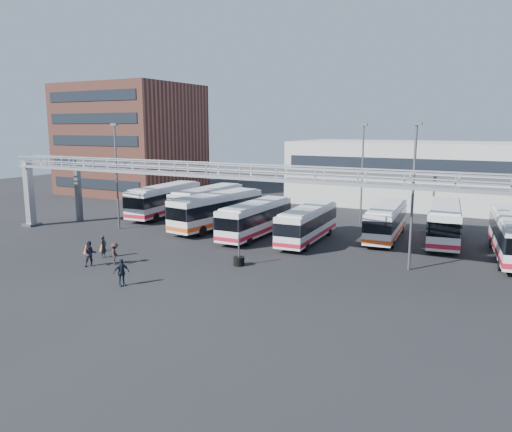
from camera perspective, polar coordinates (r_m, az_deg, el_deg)
The scene contains 21 objects.
ground at distance 34.89m, azimuth -5.24°, elevation -6.35°, with size 140.00×140.00×0.00m, color black.
gantry at distance 38.72m, azimuth -0.55°, elevation 3.66°, with size 51.40×5.15×7.10m.
apartment_building at distance 78.18m, azimuth -14.07°, elevation 8.49°, with size 18.00×15.00×16.00m, color brown.
warehouse at distance 66.38m, azimuth 22.63°, elevation 4.30°, with size 42.00×14.00×8.00m, color #9E9E99.
light_pole_left at distance 49.97m, azimuth -15.65°, elevation 5.02°, with size 0.70×0.35×10.21m.
light_pole_mid at distance 35.66m, azimuth 17.52°, elevation 2.98°, with size 0.70×0.35×10.21m.
light_pole_back at distance 52.06m, azimuth 12.05°, elevation 5.36°, with size 0.70×0.35×10.21m.
bus_1 at distance 56.60m, azimuth -10.38°, elevation 1.91°, with size 3.68×11.63×3.47m.
bus_2 at distance 54.34m, azimuth -5.55°, elevation 1.65°, with size 2.91×11.28×3.41m.
bus_3 at distance 48.91m, azimuth -4.44°, elevation 0.78°, with size 3.99×11.76×3.50m.
bus_4 at distance 45.09m, azimuth -0.06°, elevation -0.22°, with size 2.60×10.50×3.18m.
bus_5 at distance 43.36m, azimuth 5.89°, elevation -0.79°, with size 2.97×10.17×3.05m.
bus_6 at distance 45.76m, azimuth 14.65°, elevation -0.47°, with size 3.32×10.32×3.08m.
bus_7 at distance 45.88m, azimuth 20.71°, elevation -0.58°, with size 3.99×11.30×3.36m.
pedestrian_a at distance 39.93m, azimuth -17.03°, elevation -3.35°, with size 0.63×0.42×1.73m, color black.
pedestrian_b at distance 37.67m, azimuth -18.43°, elevation -4.12°, with size 0.91×0.71×1.87m, color #2B2330.
pedestrian_c at distance 37.77m, azimuth -15.81°, elevation -4.16°, with size 1.03×0.59×1.60m, color #2E1E1E.
pedestrian_d at distance 32.63m, azimuth -15.14°, elevation -6.23°, with size 1.03×0.43×1.76m, color #1A252F.
cone_left at distance 42.11m, azimuth -17.21°, elevation -3.40°, with size 0.43×0.43×0.69m, color #DD600C.
cone_right at distance 41.78m, azimuth -18.82°, elevation -3.55°, with size 0.48×0.48×0.76m, color #DD600C.
tire_stack at distance 36.16m, azimuth -1.97°, elevation -5.08°, with size 0.81×0.81×2.30m.
Camera 1 is at (18.63, -27.78, 9.91)m, focal length 35.00 mm.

